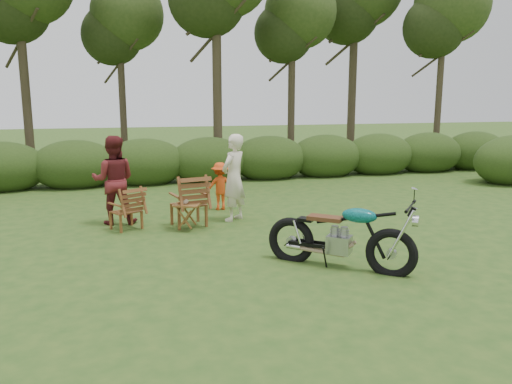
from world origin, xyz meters
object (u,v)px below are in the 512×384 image
object	(u,v)px
adult_b	(116,223)
side_table	(187,217)
lawn_chair_left	(127,229)
cup	(185,201)
adult_a	(234,220)
motorcycle	(338,267)
lawn_chair_right	(189,226)
child	(220,209)

from	to	relation	value
adult_b	side_table	bearing A→B (deg)	152.11
lawn_chair_left	cup	xyz separation A→B (m)	(1.14, -0.40, 0.58)
lawn_chair_left	adult_b	bearing A→B (deg)	-97.93
side_table	adult_b	world-z (taller)	adult_b
lawn_chair_left	adult_a	size ratio (longest dim) A/B	0.47
motorcycle	adult_a	world-z (taller)	adult_a
lawn_chair_right	child	xyz separation A→B (m)	(0.93, 1.31, 0.00)
lawn_chair_right	lawn_chair_left	size ratio (longest dim) A/B	1.23
lawn_chair_right	lawn_chair_left	distance (m)	1.25
adult_a	child	world-z (taller)	adult_a
lawn_chair_left	adult_a	distance (m)	2.25
cup	lawn_chair_right	bearing A→B (deg)	71.53
motorcycle	lawn_chair_left	bearing A→B (deg)	175.04
motorcycle	side_table	xyz separation A→B (m)	(-1.95, 2.83, 0.27)
motorcycle	adult_b	size ratio (longest dim) A/B	1.21
adult_b	lawn_chair_left	bearing A→B (deg)	117.85
motorcycle	side_table	distance (m)	3.45
motorcycle	adult_a	xyz separation A→B (m)	(-0.87, 3.39, 0.00)
adult_b	child	size ratio (longest dim) A/B	1.65
adult_a	lawn_chair_left	bearing A→B (deg)	-39.17
motorcycle	adult_b	xyz separation A→B (m)	(-3.32, 3.80, 0.00)
adult_b	lawn_chair_right	bearing A→B (deg)	164.43
motorcycle	cup	size ratio (longest dim) A/B	17.45
lawn_chair_right	side_table	bearing A→B (deg)	65.56
adult_a	lawn_chair_right	bearing A→B (deg)	-31.14
child	motorcycle	bearing A→B (deg)	100.73
side_table	cup	distance (m)	0.32
side_table	child	size ratio (longest dim) A/B	0.48
cup	child	size ratio (longest dim) A/B	0.11
lawn_chair_right	adult_a	bearing A→B (deg)	-179.56
lawn_chair_left	child	world-z (taller)	child
motorcycle	lawn_chair_right	world-z (taller)	motorcycle
cup	adult_b	xyz separation A→B (m)	(-1.34, 0.94, -0.58)
lawn_chair_left	adult_b	size ratio (longest dim) A/B	0.47
adult_b	child	world-z (taller)	adult_b
motorcycle	adult_b	distance (m)	5.04
motorcycle	cup	bearing A→B (deg)	165.99
lawn_chair_left	cup	size ratio (longest dim) A/B	6.76
lawn_chair_right	cup	world-z (taller)	cup
side_table	cup	xyz separation A→B (m)	(-0.03, 0.02, 0.32)
lawn_chair_right	motorcycle	bearing A→B (deg)	109.28
side_table	lawn_chair_right	bearing A→B (deg)	76.69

